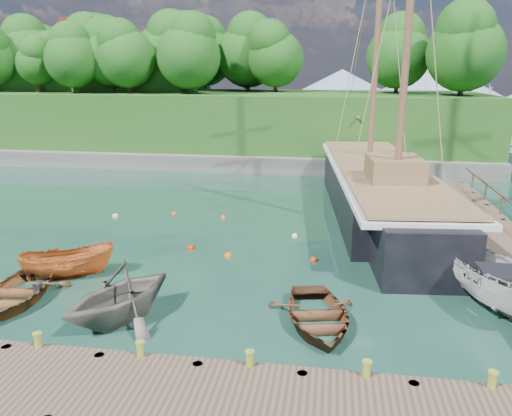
{
  "coord_description": "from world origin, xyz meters",
  "views": [
    {
      "loc": [
        3.91,
        -16.41,
        8.13
      ],
      "look_at": [
        0.58,
        5.19,
        2.0
      ],
      "focal_mm": 35.0,
      "sensor_mm": 36.0,
      "label": 1
    }
  ],
  "objects_px": {
    "motorboat_orange": "(70,277)",
    "schooner": "(380,194)",
    "rowboat_1": "(121,320)",
    "rowboat_2": "(317,324)",
    "rowboat_0": "(14,302)",
    "cabin_boat_white": "(495,309)"
  },
  "relations": [
    {
      "from": "motorboat_orange",
      "to": "schooner",
      "type": "relative_size",
      "value": 0.13
    },
    {
      "from": "rowboat_1",
      "to": "rowboat_2",
      "type": "bearing_deg",
      "value": 35.13
    },
    {
      "from": "rowboat_1",
      "to": "cabin_boat_white",
      "type": "bearing_deg",
      "value": 41.33
    },
    {
      "from": "rowboat_1",
      "to": "motorboat_orange",
      "type": "relative_size",
      "value": 1.13
    },
    {
      "from": "motorboat_orange",
      "to": "schooner",
      "type": "height_order",
      "value": "schooner"
    },
    {
      "from": "rowboat_1",
      "to": "rowboat_2",
      "type": "distance_m",
      "value": 6.56
    },
    {
      "from": "rowboat_0",
      "to": "cabin_boat_white",
      "type": "xyz_separation_m",
      "value": [
        17.03,
        2.06,
        0.0
      ]
    },
    {
      "from": "rowboat_0",
      "to": "schooner",
      "type": "bearing_deg",
      "value": 38.01
    },
    {
      "from": "rowboat_1",
      "to": "cabin_boat_white",
      "type": "xyz_separation_m",
      "value": [
        12.66,
        2.77,
        0.0
      ]
    },
    {
      "from": "rowboat_0",
      "to": "rowboat_1",
      "type": "relative_size",
      "value": 1.05
    },
    {
      "from": "rowboat_2",
      "to": "schooner",
      "type": "bearing_deg",
      "value": 65.6
    },
    {
      "from": "rowboat_1",
      "to": "schooner",
      "type": "distance_m",
      "value": 17.43
    },
    {
      "from": "rowboat_1",
      "to": "motorboat_orange",
      "type": "bearing_deg",
      "value": 167.81
    },
    {
      "from": "motorboat_orange",
      "to": "schooner",
      "type": "distance_m",
      "value": 17.43
    },
    {
      "from": "rowboat_0",
      "to": "motorboat_orange",
      "type": "bearing_deg",
      "value": 63.8
    },
    {
      "from": "cabin_boat_white",
      "to": "schooner",
      "type": "height_order",
      "value": "schooner"
    },
    {
      "from": "rowboat_0",
      "to": "schooner",
      "type": "xyz_separation_m",
      "value": [
        13.95,
        13.81,
        1.16
      ]
    },
    {
      "from": "rowboat_0",
      "to": "rowboat_1",
      "type": "bearing_deg",
      "value": -15.83
    },
    {
      "from": "rowboat_1",
      "to": "motorboat_orange",
      "type": "height_order",
      "value": "rowboat_1"
    },
    {
      "from": "rowboat_2",
      "to": "schooner",
      "type": "xyz_separation_m",
      "value": [
        3.06,
        13.81,
        1.16
      ]
    },
    {
      "from": "rowboat_2",
      "to": "motorboat_orange",
      "type": "xyz_separation_m",
      "value": [
        -10.05,
        2.38,
        0.0
      ]
    },
    {
      "from": "motorboat_orange",
      "to": "rowboat_0",
      "type": "bearing_deg",
      "value": 136.33
    }
  ]
}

